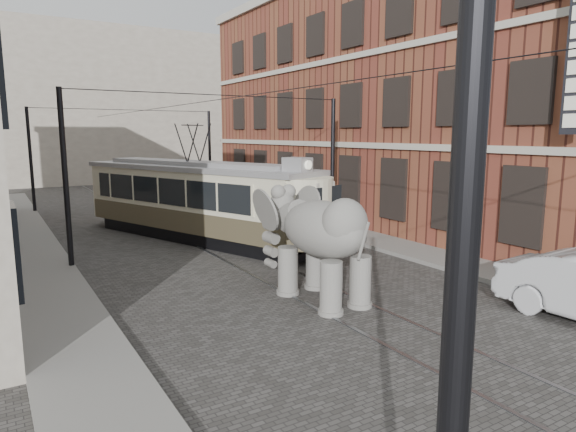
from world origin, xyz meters
TOP-DOWN VIEW (x-y plane):
  - ground at (0.00, 0.00)m, footprint 120.00×120.00m
  - tram_rails at (0.00, 0.00)m, footprint 1.54×80.00m
  - sidewalk_right at (6.00, 0.00)m, footprint 2.00×60.00m
  - sidewalk_left at (-6.50, 0.00)m, footprint 2.00×60.00m
  - brick_building at (11.00, 9.00)m, footprint 8.00×26.00m
  - distant_block at (0.00, 40.00)m, footprint 28.00×10.00m
  - catenary at (-0.20, 5.00)m, footprint 11.00×30.20m
  - tram at (-0.25, 8.47)m, footprint 6.76×12.49m
  - elephant at (-0.17, -0.96)m, footprint 3.01×5.14m

SIDE VIEW (x-z plane):
  - ground at x=0.00m, z-range 0.00..0.00m
  - tram_rails at x=0.00m, z-range 0.00..0.02m
  - sidewalk_right at x=6.00m, z-range 0.00..0.15m
  - sidewalk_left at x=-6.50m, z-range 0.00..0.15m
  - elephant at x=-0.17m, z-range 0.00..3.06m
  - tram at x=-0.25m, z-range 0.00..4.92m
  - catenary at x=-0.20m, z-range 0.00..6.00m
  - brick_building at x=11.00m, z-range 0.00..12.00m
  - distant_block at x=0.00m, z-range 0.00..14.00m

